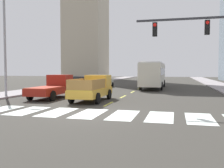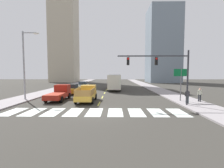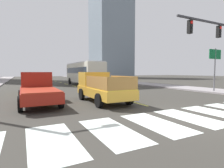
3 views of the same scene
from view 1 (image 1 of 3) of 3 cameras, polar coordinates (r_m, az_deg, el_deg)
name	(u,v)px [view 1 (image 1 of 3)]	position (r m, az deg, el deg)	size (l,w,h in m)	color
ground_plane	(89,114)	(13.73, -5.18, -6.75)	(160.00, 160.00, 0.00)	#37352F
sidewalk_left	(58,87)	(34.48, -12.27, -0.71)	(3.71, 110.00, 0.15)	gray
crosswalk_stripe_1	(0,109)	(16.52, -24.25, -5.32)	(1.33, 3.14, 0.01)	silver
crosswalk_stripe_2	(28,111)	(15.41, -18.69, -5.80)	(1.33, 3.14, 0.01)	silver
crosswalk_stripe_3	(58,112)	(14.47, -12.33, -6.28)	(1.33, 3.14, 0.01)	silver
crosswalk_stripe_4	(89,113)	(13.73, -5.18, -6.73)	(1.33, 3.14, 0.01)	silver
crosswalk_stripe_5	(124,115)	(13.23, 2.66, -7.10)	(1.33, 3.14, 0.01)	silver
crosswalk_stripe_6	(160,117)	(12.98, 10.97, -7.36)	(1.33, 3.14, 0.01)	silver
crosswalk_stripe_7	(200,119)	(13.01, 19.43, -7.45)	(1.33, 3.14, 0.01)	silver
lane_dash_0	(109,104)	(17.51, -0.78, -4.58)	(0.16, 2.40, 0.01)	#D4D44D
lane_dash_1	(123,97)	(22.34, 2.58, -2.90)	(0.16, 2.40, 0.01)	#D4D44D
lane_dash_2	(133,92)	(27.23, 4.73, -1.82)	(0.16, 2.40, 0.01)	#D4D44D
lane_dash_3	(139,89)	(32.15, 6.22, -1.06)	(0.16, 2.40, 0.01)	#D4D44D
lane_dash_4	(144,86)	(37.10, 7.32, -0.51)	(0.16, 2.40, 0.01)	#D4D44D
lane_dash_5	(148,84)	(42.06, 8.16, -0.09)	(0.16, 2.40, 0.01)	#D4D44D
lane_dash_6	(151,83)	(47.02, 8.82, 0.25)	(0.16, 2.40, 0.01)	#D4D44D
lane_dash_7	(153,82)	(52.00, 9.35, 0.52)	(0.16, 2.40, 0.01)	#D4D44D
pickup_stakebed	(93,88)	(19.55, -4.30, -1.03)	(2.18, 5.20, 1.96)	gold
pickup_dark	(54,87)	(21.84, -13.19, -0.70)	(2.18, 5.20, 1.96)	maroon
city_bus	(153,73)	(32.75, 9.42, 2.41)	(2.72, 10.80, 3.32)	beige
sedan_mid	(104,81)	(34.95, -1.92, 0.70)	(2.02, 4.40, 1.72)	beige
sedan_far	(80,84)	(27.07, -7.23, -0.04)	(2.02, 4.40, 1.72)	#AB771D
streetlight_left	(6,41)	(24.07, -23.01, 9.13)	(2.20, 0.28, 9.00)	gray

